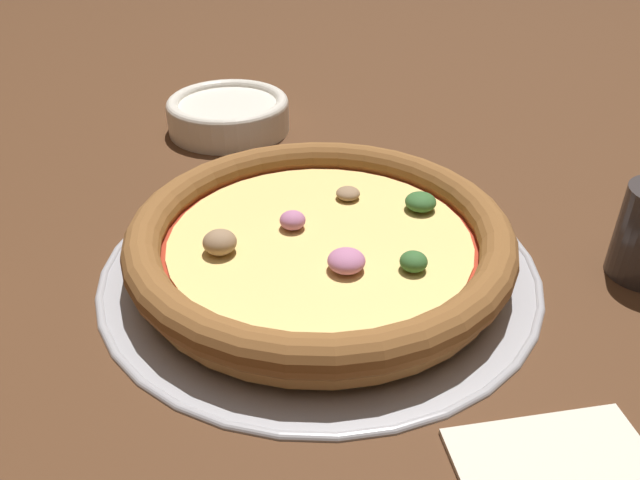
{
  "coord_description": "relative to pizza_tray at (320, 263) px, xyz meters",
  "views": [
    {
      "loc": [
        -0.44,
        0.12,
        0.33
      ],
      "look_at": [
        0.0,
        0.0,
        0.03
      ],
      "focal_mm": 35.0,
      "sensor_mm": 36.0,
      "label": 1
    }
  ],
  "objects": [
    {
      "name": "pizza",
      "position": [
        -0.0,
        -0.0,
        0.03
      ],
      "size": [
        0.33,
        0.33,
        0.04
      ],
      "color": "tan",
      "rests_on": "pizza_tray"
    },
    {
      "name": "ground_plane",
      "position": [
        0.0,
        0.0,
        -0.0
      ],
      "size": [
        3.0,
        3.0,
        0.0
      ],
      "primitive_type": "plane",
      "color": "#4C2D19"
    },
    {
      "name": "bowl_near",
      "position": [
        0.32,
        0.04,
        0.02
      ],
      "size": [
        0.16,
        0.16,
        0.04
      ],
      "color": "silver",
      "rests_on": "ground_plane"
    },
    {
      "name": "pizza_tray",
      "position": [
        0.0,
        0.0,
        0.0
      ],
      "size": [
        0.39,
        0.39,
        0.01
      ],
      "color": "#9E9EA3",
      "rests_on": "ground_plane"
    }
  ]
}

